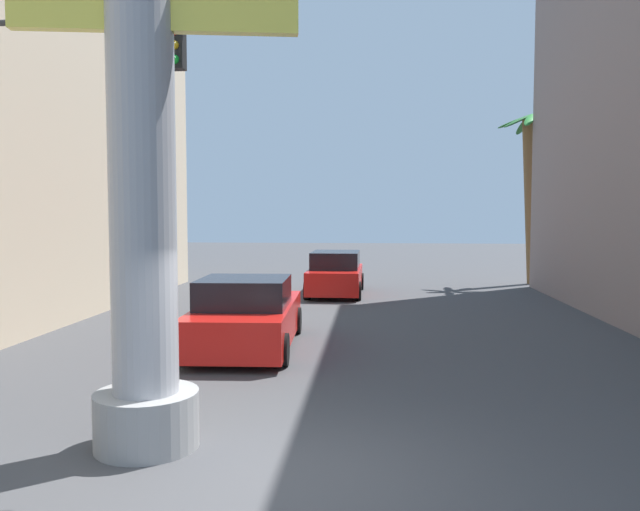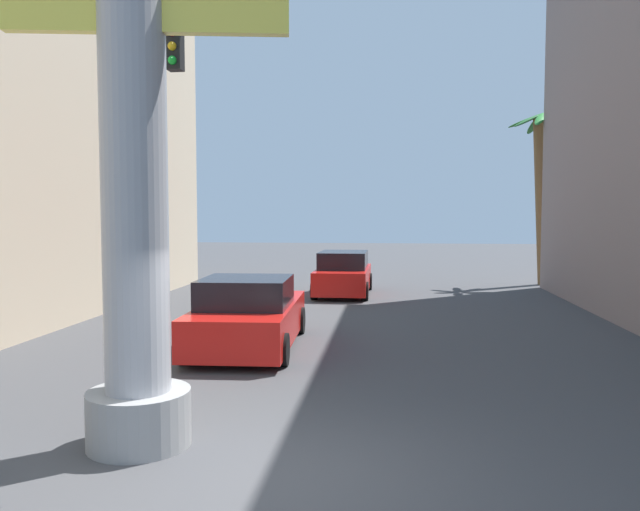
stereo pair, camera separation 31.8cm
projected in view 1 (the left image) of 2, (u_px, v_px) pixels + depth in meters
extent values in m
plane|color=#424244|center=(334.00, 323.00, 16.66)|extent=(92.69, 92.69, 0.00)
cylinder|color=#9E9EA3|center=(141.00, 97.00, 7.51)|extent=(0.81, 0.81, 8.64)
cylinder|color=gray|center=(147.00, 419.00, 7.77)|extent=(1.29, 1.29, 0.70)
cube|color=#F2E04C|center=(155.00, 8.00, 7.42)|extent=(3.38, 0.71, 0.56)
cylinder|color=#333333|center=(57.00, 21.00, 10.03)|extent=(5.65, 0.10, 0.10)
cube|color=black|center=(177.00, 47.00, 9.89)|extent=(0.24, 0.24, 0.70)
sphere|color=red|center=(174.00, 31.00, 9.75)|extent=(0.14, 0.14, 0.14)
sphere|color=yellow|center=(174.00, 45.00, 9.76)|extent=(0.14, 0.14, 0.14)
sphere|color=green|center=(175.00, 59.00, 9.78)|extent=(0.14, 0.14, 0.14)
cylinder|color=black|center=(220.00, 320.00, 15.26)|extent=(0.25, 0.65, 0.64)
cylinder|color=black|center=(296.00, 320.00, 15.18)|extent=(0.25, 0.65, 0.64)
cylinder|color=black|center=(185.00, 349.00, 11.97)|extent=(0.25, 0.65, 0.64)
cylinder|color=black|center=(283.00, 350.00, 11.89)|extent=(0.25, 0.65, 0.64)
cube|color=red|center=(247.00, 322.00, 13.56)|extent=(2.19, 4.79, 0.80)
cube|color=black|center=(244.00, 292.00, 13.16)|extent=(1.91, 2.06, 0.60)
cylinder|color=black|center=(316.00, 281.00, 24.18)|extent=(0.23, 0.64, 0.64)
cylinder|color=black|center=(361.00, 281.00, 24.01)|extent=(0.23, 0.64, 0.64)
cylinder|color=black|center=(307.00, 290.00, 21.18)|extent=(0.23, 0.64, 0.64)
cylinder|color=black|center=(358.00, 291.00, 21.02)|extent=(0.23, 0.64, 0.64)
cube|color=red|center=(336.00, 279.00, 22.58)|extent=(1.86, 4.33, 0.80)
cube|color=black|center=(336.00, 260.00, 22.53)|extent=(1.69, 2.39, 0.60)
cylinder|color=brown|center=(530.00, 202.00, 25.77)|extent=(0.76, 0.43, 6.87)
ellipsoid|color=#216C2D|center=(551.00, 120.00, 25.31)|extent=(1.40, 0.38, 0.56)
ellipsoid|color=#29602D|center=(538.00, 123.00, 25.97)|extent=(1.01, 1.39, 0.55)
ellipsoid|color=#29662D|center=(524.00, 125.00, 26.09)|extent=(0.67, 1.37, 0.77)
ellipsoid|color=#2A702D|center=(515.00, 122.00, 25.68)|extent=(1.43, 0.81, 0.57)
ellipsoid|color=#22632D|center=(518.00, 121.00, 25.16)|extent=(1.39, 0.86, 0.70)
ellipsoid|color=#25792D|center=(530.00, 120.00, 24.76)|extent=(0.87, 1.37, 0.74)
ellipsoid|color=#2C5C2D|center=(550.00, 121.00, 24.87)|extent=(1.21, 1.12, 0.84)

